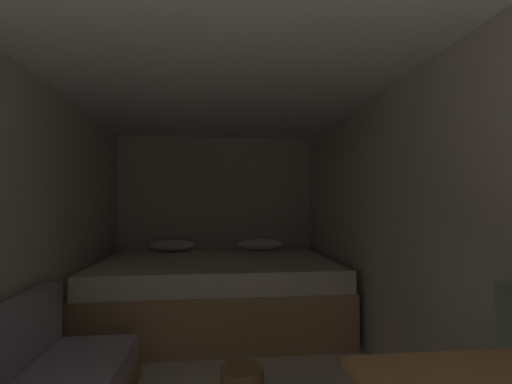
% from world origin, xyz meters
% --- Properties ---
extents(wall_back, '(2.60, 0.05, 2.13)m').
position_xyz_m(wall_back, '(0.00, 4.58, 1.06)').
color(wall_back, beige).
rests_on(wall_back, ground).
extents(wall_left, '(0.05, 4.97, 2.13)m').
position_xyz_m(wall_left, '(-1.28, 2.07, 1.06)').
color(wall_left, beige).
rests_on(wall_left, ground).
extents(wall_right, '(0.05, 4.97, 2.13)m').
position_xyz_m(wall_right, '(1.28, 2.07, 1.06)').
color(wall_right, beige).
rests_on(wall_right, ground).
extents(ceiling_slab, '(2.60, 4.97, 0.05)m').
position_xyz_m(ceiling_slab, '(0.00, 2.07, 2.15)').
color(ceiling_slab, white).
rests_on(ceiling_slab, wall_left).
extents(bed, '(2.38, 1.72, 0.82)m').
position_xyz_m(bed, '(0.00, 3.65, 0.34)').
color(bed, tan).
rests_on(bed, ground).
extents(wicker_basket, '(0.28, 0.28, 0.20)m').
position_xyz_m(wicker_basket, '(0.14, 2.15, 0.10)').
color(wicker_basket, olive).
rests_on(wicker_basket, ground).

